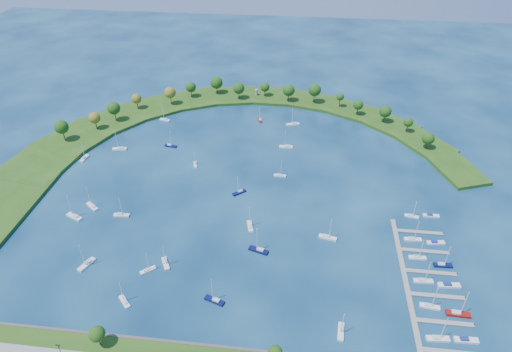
# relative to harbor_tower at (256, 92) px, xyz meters

# --- Properties ---
(ground) EXTENTS (700.00, 700.00, 0.00)m
(ground) POSITION_rel_harbor_tower_xyz_m (7.82, -116.70, -4.39)
(ground) COLOR #072345
(ground) RESTS_ON ground
(breakwater) EXTENTS (286.74, 247.64, 2.00)m
(breakwater) POSITION_rel_harbor_tower_xyz_m (-38.51, -67.98, -3.40)
(breakwater) COLOR #214C14
(breakwater) RESTS_ON ground
(breakwater_trees) EXTENTS (239.01, 92.27, 14.89)m
(breakwater_trees) POSITION_rel_harbor_tower_xyz_m (-10.87, -28.58, 6.26)
(breakwater_trees) COLOR #382314
(breakwater_trees) RESTS_ON breakwater
(harbor_tower) EXTENTS (2.60, 2.60, 4.67)m
(harbor_tower) POSITION_rel_harbor_tower_xyz_m (0.00, 0.00, 0.00)
(harbor_tower) COLOR gray
(harbor_tower) RESTS_ON breakwater
(dock_system) EXTENTS (24.28, 82.00, 1.60)m
(dock_system) POSITION_rel_harbor_tower_xyz_m (93.12, -177.70, -4.04)
(dock_system) COLOR gray
(dock_system) RESTS_ON ground
(moored_boat_0) EXTENTS (6.81, 6.95, 11.17)m
(moored_boat_0) POSITION_rel_harbor_tower_xyz_m (-31.05, -202.64, -3.51)
(moored_boat_0) COLOR white
(moored_boat_0) RESTS_ON ground
(moored_boat_1) EXTENTS (2.80, 8.11, 11.72)m
(moored_boat_1) POSITION_rel_harbor_tower_xyz_m (-94.84, -100.37, -3.49)
(moored_boat_1) COLOR white
(moored_boat_1) RESTS_ON ground
(moored_boat_2) EXTENTS (5.77, 8.19, 11.86)m
(moored_boat_2) POSITION_rel_harbor_tower_xyz_m (-20.34, -179.85, -3.49)
(moored_boat_2) COLOR white
(moored_boat_2) RESTS_ON ground
(moored_boat_3) EXTENTS (8.08, 4.34, 11.44)m
(moored_boat_3) POSITION_rel_harbor_tower_xyz_m (-60.12, -45.41, -3.50)
(moored_boat_3) COLOR white
(moored_boat_3) RESTS_ON ground
(moored_boat_4) EXTENTS (3.03, 8.45, 12.17)m
(moored_boat_4) POSITION_rel_harbor_tower_xyz_m (56.95, -206.61, -3.48)
(moored_boat_4) COLOR white
(moored_boat_4) RESTS_ON ground
(moored_boat_5) EXTENTS (8.55, 2.68, 12.44)m
(moored_boat_5) POSITION_rel_harbor_tower_xyz_m (27.63, -72.17, -3.47)
(moored_boat_5) COLOR white
(moored_boat_5) RESTS_ON ground
(moored_boat_6) EXTENTS (8.34, 7.28, 12.78)m
(moored_boat_6) POSITION_rel_harbor_tower_xyz_m (-70.32, -144.75, -3.46)
(moored_boat_6) COLOR white
(moored_boat_6) RESTS_ON ground
(moored_boat_7) EXTENTS (9.74, 5.27, 13.79)m
(moored_boat_7) POSITION_rel_harbor_tower_xyz_m (20.55, -166.74, -3.43)
(moored_boat_7) COLOR #0A1043
(moored_boat_7) RESTS_ON ground
(moored_boat_8) EXTENTS (5.78, 9.25, 13.20)m
(moored_boat_8) POSITION_rel_harbor_tower_xyz_m (-55.43, -184.59, -3.45)
(moored_boat_8) COLOR white
(moored_boat_8) RESTS_ON ground
(moored_boat_9) EXTENTS (8.96, 5.16, 12.71)m
(moored_boat_9) POSITION_rel_harbor_tower_xyz_m (5.69, -197.71, -3.46)
(moored_boat_9) COLOR #0A1043
(moored_boat_9) RESTS_ON ground
(moored_boat_10) EXTENTS (9.53, 6.08, 13.63)m
(moored_boat_10) POSITION_rel_harbor_tower_xyz_m (-75.91, -153.84, -3.43)
(moored_boat_10) COLOR white
(moored_boat_10) RESTS_ON ground
(moored_boat_11) EXTENTS (9.16, 3.56, 13.12)m
(moored_boat_11) POSITION_rel_harbor_tower_xyz_m (-77.35, -87.14, -3.45)
(moored_boat_11) COLOR white
(moored_boat_11) RESTS_ON ground
(moored_boat_12) EXTENTS (8.08, 3.50, 11.50)m
(moored_boat_12) POSITION_rel_harbor_tower_xyz_m (-46.23, -79.68, -3.50)
(moored_boat_12) COLOR #0A1043
(moored_boat_12) RESTS_ON ground
(moored_boat_13) EXTENTS (3.54, 6.97, 9.87)m
(moored_boat_13) POSITION_rel_harbor_tower_xyz_m (-25.48, -99.04, -3.54)
(moored_boat_13) COLOR white
(moored_boat_13) RESTS_ON ground
(moored_boat_14) EXTENTS (8.99, 4.23, 12.74)m
(moored_boat_14) POSITION_rel_harbor_tower_xyz_m (52.67, -154.19, -3.46)
(moored_boat_14) COLOR white
(moored_boat_14) RESTS_ON ground
(moored_boat_15) EXTENTS (4.40, 8.64, 12.23)m
(moored_boat_15) POSITION_rel_harbor_tower_xyz_m (14.44, -150.56, -3.48)
(moored_boat_15) COLOR white
(moored_boat_15) RESTS_ON ground
(moored_boat_16) EXTENTS (9.36, 5.19, 13.26)m
(moored_boat_16) POSITION_rel_harbor_tower_xyz_m (30.58, -41.37, -3.45)
(moored_boat_16) COLOR white
(moored_boat_16) RESTS_ON ground
(moored_boat_17) EXTENTS (6.81, 6.18, 10.59)m
(moored_boat_17) POSITION_rel_harbor_tower_xyz_m (-26.97, -184.78, -3.52)
(moored_boat_17) COLOR white
(moored_boat_17) RESTS_ON ground
(moored_boat_18) EXTENTS (8.22, 2.87, 11.87)m
(moored_boat_18) POSITION_rel_harbor_tower_xyz_m (-52.52, -149.73, -3.49)
(moored_boat_18) COLOR white
(moored_boat_18) RESTS_ON ground
(moored_boat_19) EXTENTS (4.34, 7.29, 10.36)m
(moored_boat_19) POSITION_rel_harbor_tower_xyz_m (6.89, -37.67, -3.53)
(moored_boat_19) COLOR maroon
(moored_boat_19) RESTS_ON ground
(moored_boat_20) EXTENTS (7.41, 6.77, 11.55)m
(moored_boat_20) POSITION_rel_harbor_tower_xyz_m (4.91, -123.51, -3.50)
(moored_boat_20) COLOR #0A1043
(moored_boat_20) RESTS_ON ground
(moored_boat_21) EXTENTS (7.22, 2.16, 10.55)m
(moored_boat_21) POSITION_rel_harbor_tower_xyz_m (25.96, -104.67, -3.52)
(moored_boat_21) COLOR white
(moored_boat_21) RESTS_ON ground
(docked_boat_0) EXTENTS (8.93, 3.10, 12.90)m
(docked_boat_0) POSITION_rel_harbor_tower_xyz_m (93.33, -205.56, -3.46)
(docked_boat_0) COLOR white
(docked_boat_0) RESTS_ON ground
(docked_boat_1) EXTENTS (9.07, 2.84, 1.83)m
(docked_boat_1) POSITION_rel_harbor_tower_xyz_m (103.79, -204.94, -3.72)
(docked_boat_1) COLOR white
(docked_boat_1) RESTS_ON ground
(docked_boat_2) EXTENTS (8.20, 3.25, 11.72)m
(docked_boat_2) POSITION_rel_harbor_tower_xyz_m (93.34, -190.42, -3.49)
(docked_boat_2) COLOR white
(docked_boat_2) RESTS_ON ground
(docked_boat_3) EXTENTS (9.57, 2.97, 13.94)m
(docked_boat_3) POSITION_rel_harbor_tower_xyz_m (103.82, -192.91, -3.42)
(docked_boat_3) COLOR maroon
(docked_boat_3) RESTS_ON ground
(docked_boat_4) EXTENTS (8.39, 2.80, 12.15)m
(docked_boat_4) POSITION_rel_harbor_tower_xyz_m (93.34, -176.87, -3.48)
(docked_boat_4) COLOR white
(docked_boat_4) RESTS_ON ground
(docked_boat_5) EXTENTS (9.52, 3.37, 1.91)m
(docked_boat_5) POSITION_rel_harbor_tower_xyz_m (103.78, -178.13, -3.69)
(docked_boat_5) COLOR white
(docked_boat_5) RESTS_ON ground
(docked_boat_6) EXTENTS (7.94, 2.55, 11.54)m
(docked_boat_6) POSITION_rel_harbor_tower_xyz_m (93.35, -162.85, -3.50)
(docked_boat_6) COLOR white
(docked_boat_6) RESTS_ON ground
(docked_boat_7) EXTENTS (8.34, 2.66, 12.13)m
(docked_boat_7) POSITION_rel_harbor_tower_xyz_m (103.84, -166.37, -3.48)
(docked_boat_7) COLOR #0A1043
(docked_boat_7) RESTS_ON ground
(docked_boat_8) EXTENTS (8.33, 2.79, 12.06)m
(docked_boat_8) POSITION_rel_harbor_tower_xyz_m (93.34, -150.71, -3.48)
(docked_boat_8) COLOR white
(docked_boat_8) RESTS_ON ground
(docked_boat_9) EXTENTS (8.62, 3.41, 1.71)m
(docked_boat_9) POSITION_rel_harbor_tower_xyz_m (103.80, -151.76, -3.76)
(docked_boat_9) COLOR white
(docked_boat_9) RESTS_ON ground
(docked_boat_10) EXTENTS (7.29, 3.16, 10.37)m
(docked_boat_10) POSITION_rel_harbor_tower_xyz_m (95.76, -133.06, -3.53)
(docked_boat_10) COLOR white
(docked_boat_10) RESTS_ON ground
(docked_boat_11) EXTENTS (8.05, 2.33, 1.64)m
(docked_boat_11) POSITION_rel_harbor_tower_xyz_m (105.70, -131.51, -3.79)
(docked_boat_11) COLOR white
(docked_boat_11) RESTS_ON ground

